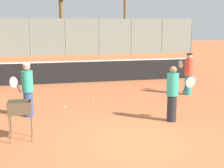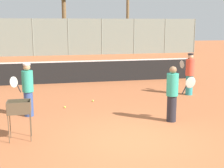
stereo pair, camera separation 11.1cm
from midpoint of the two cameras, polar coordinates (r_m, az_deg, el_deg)
The scene contains 10 objects.
ground_plane at distance 7.84m, azimuth 4.59°, elevation -10.33°, with size 80.00×80.00×0.00m, color #B26038.
tennis_net at distance 15.22m, azimuth -3.96°, elevation 2.41°, with size 10.50×0.10×1.07m.
back_fence at distance 28.22m, azimuth -7.90°, elevation 8.51°, with size 24.41×0.08×3.23m.
player_white_outfit at distance 9.91m, azimuth -14.86°, elevation -0.92°, with size 0.68×0.70×1.65m.
player_red_cap at distance 9.24m, azimuth 11.34°, elevation -1.69°, with size 0.89×0.34×1.64m.
player_yellow_shirt at distance 12.86m, azimuth 14.25°, elevation 1.88°, with size 0.35×0.89×1.67m.
ball_cart at distance 7.96m, azimuth -16.22°, elevation -4.64°, with size 0.56×0.41×1.00m.
tennis_ball_1 at distance 14.64m, azimuth 14.09°, elevation -0.34°, with size 0.07×0.07×0.07m, color #D1E54C.
tennis_ball_3 at distance 10.78m, azimuth -8.33°, elevation -4.20°, with size 0.07×0.07×0.07m, color #D1E54C.
tennis_ball_5 at distance 11.55m, azimuth -3.24°, elevation -3.06°, with size 0.07×0.07×0.07m, color #D1E54C.
Camera 2 is at (-2.08, -6.99, 2.87)m, focal length 50.00 mm.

